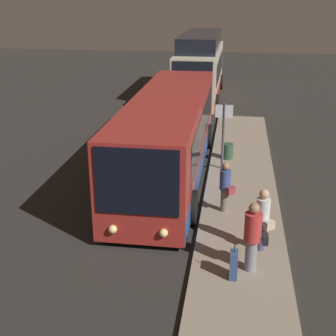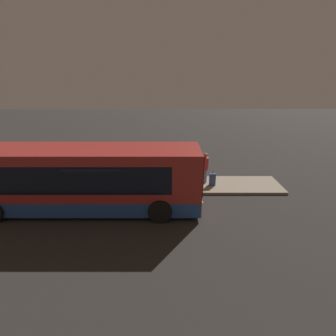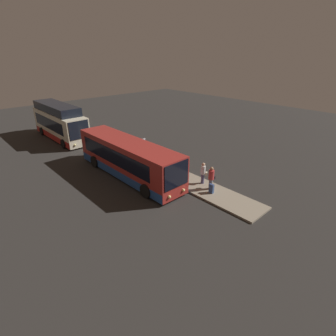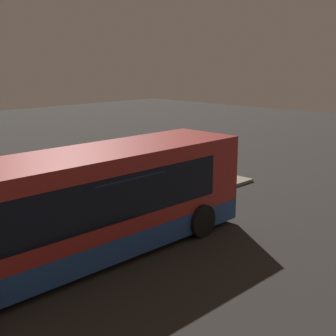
# 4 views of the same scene
# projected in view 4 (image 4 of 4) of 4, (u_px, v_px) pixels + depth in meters

# --- Properties ---
(ground) EXTENTS (80.00, 80.00, 0.00)m
(ground) POSITION_uv_depth(u_px,v_px,m) (107.00, 251.00, 14.09)
(ground) COLOR #2B2826
(platform) EXTENTS (20.00, 2.52, 0.14)m
(platform) POSITION_uv_depth(u_px,v_px,m) (55.00, 226.00, 16.03)
(platform) COLOR gray
(platform) RESTS_ON ground
(bus_lead) EXTENTS (11.79, 2.86, 3.10)m
(bus_lead) POSITION_uv_depth(u_px,v_px,m) (73.00, 210.00, 13.04)
(bus_lead) COLOR maroon
(bus_lead) RESTS_ON ground
(passenger_boarding) EXTENTS (0.58, 0.58, 1.64)m
(passenger_boarding) POSITION_uv_depth(u_px,v_px,m) (114.00, 190.00, 16.98)
(passenger_boarding) COLOR #6B604C
(passenger_boarding) RESTS_ON platform
(passenger_waiting) EXTENTS (0.62, 0.59, 1.78)m
(passenger_waiting) POSITION_uv_depth(u_px,v_px,m) (141.00, 172.00, 19.25)
(passenger_waiting) COLOR #4C476B
(passenger_waiting) RESTS_ON platform
(passenger_with_bags) EXTENTS (0.44, 0.61, 1.85)m
(passenger_with_bags) POSITION_uv_depth(u_px,v_px,m) (163.00, 169.00, 19.76)
(passenger_with_bags) COLOR gray
(passenger_with_bags) RESTS_ON platform
(suitcase) EXTENTS (0.36, 0.19, 0.96)m
(suitcase) POSITION_uv_depth(u_px,v_px,m) (178.00, 183.00, 19.90)
(suitcase) COLOR #334C7F
(suitcase) RESTS_ON platform
(sign_post) EXTENTS (0.10, 0.67, 2.61)m
(sign_post) POSITION_uv_depth(u_px,v_px,m) (18.00, 192.00, 13.99)
(sign_post) COLOR #4C4C51
(sign_post) RESTS_ON platform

